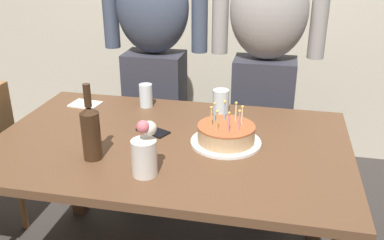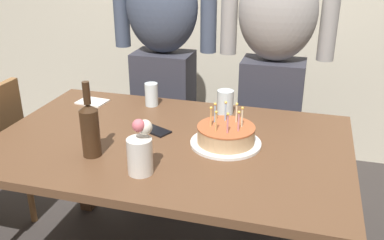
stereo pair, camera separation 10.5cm
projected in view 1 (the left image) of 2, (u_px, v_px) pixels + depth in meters
dining_table at (170, 161)px, 1.87m from camera, size 1.50×0.96×0.74m
birthday_cake at (226, 135)px, 1.80m from camera, size 0.30×0.30×0.17m
water_glass_near at (221, 101)px, 2.11m from camera, size 0.08×0.08×0.12m
water_glass_far at (146, 95)px, 2.18m from camera, size 0.07×0.07×0.12m
wine_bottle at (91, 131)px, 1.65m from camera, size 0.07×0.07×0.30m
cell_phone at (153, 131)px, 1.92m from camera, size 0.16×0.13×0.01m
napkin_stack at (85, 104)px, 2.22m from camera, size 0.16×0.13×0.01m
flower_vase at (145, 152)px, 1.55m from camera, size 0.09×0.09×0.21m
person_man_bearded at (154, 61)px, 2.50m from camera, size 0.61×0.27×1.66m
person_woman_cardigan at (265, 67)px, 2.38m from camera, size 0.61×0.27×1.66m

